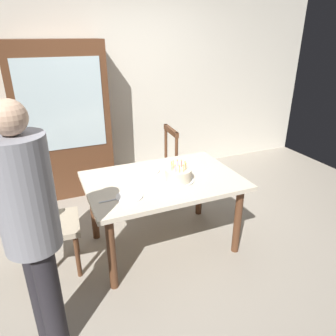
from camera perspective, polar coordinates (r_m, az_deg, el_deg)
ground at (r=3.25m, az=-0.83°, el=-13.65°), size 6.40×6.40×0.00m
back_wall at (r=4.40m, az=-10.46°, el=14.54°), size 6.40×0.10×2.60m
dining_table at (r=2.91m, az=-0.91°, el=-3.65°), size 1.40×0.95×0.73m
birthday_cake at (r=2.80m, az=1.91°, el=-1.37°), size 0.28×0.28×0.18m
plate_near_celebrant at (r=2.57m, az=-7.10°, el=-5.21°), size 0.22×0.22×0.01m
plate_far_side at (r=3.02m, az=-3.69°, el=-0.50°), size 0.22×0.22×0.01m
fork_near_celebrant at (r=2.54m, az=-10.59°, el=-5.86°), size 0.18×0.02×0.01m
fork_far_side at (r=2.97m, az=-6.53°, el=-1.12°), size 0.18×0.04×0.01m
chair_spindle_back at (r=3.73m, az=-1.91°, el=-0.21°), size 0.46×0.46×0.95m
chair_upholstered at (r=2.85m, az=-22.42°, el=-8.62°), size 0.48×0.48×0.95m
person_celebrant at (r=1.97m, az=-23.83°, el=-9.49°), size 0.32×0.32×1.67m
china_cabinet at (r=4.09m, az=-18.71°, el=8.02°), size 1.10×0.45×1.90m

